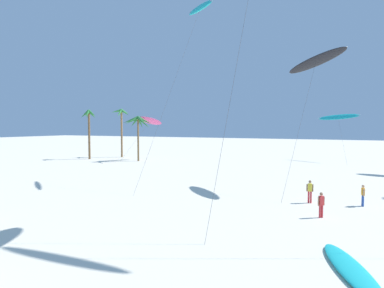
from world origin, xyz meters
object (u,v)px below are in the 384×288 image
object	(u,v)px
palm_tree_2	(138,123)
person_near_left	(363,194)
palm_tree_1	(121,118)
person_near_right	(321,204)
flying_kite_0	(150,121)
person_foreground_walker	(310,191)
flying_kite_2	(316,61)
flying_kite_4	(200,8)
flying_kite_5	(338,117)
palm_tree_0	(89,120)
grounded_kite_0	(351,269)

from	to	relation	value
palm_tree_2	person_near_left	xyz separation A→B (m)	(33.25, -18.95, -5.53)
palm_tree_1	person_near_right	size ratio (longest dim) A/B	5.52
flying_kite_0	person_foreground_walker	xyz separation A→B (m)	(29.00, -22.31, -5.86)
person_foreground_walker	person_near_left	distance (m)	3.70
person_foreground_walker	palm_tree_2	bearing A→B (deg)	146.55
flying_kite_0	flying_kite_2	bearing A→B (deg)	-28.89
flying_kite_0	flying_kite_4	distance (m)	26.25
flying_kite_0	person_foreground_walker	bearing A→B (deg)	-37.57
flying_kite_0	flying_kite_2	world-z (taller)	flying_kite_2
palm_tree_2	flying_kite_0	bearing A→B (deg)	77.65
flying_kite_4	flying_kite_5	bearing A→B (deg)	66.84
flying_kite_5	person_foreground_walker	xyz separation A→B (m)	(-0.51, -35.24, -6.48)
flying_kite_2	person_foreground_walker	xyz separation A→B (m)	(0.42, -6.54, -10.98)
flying_kite_2	flying_kite_4	bearing A→B (deg)	-177.23
palm_tree_1	palm_tree_2	bearing A→B (deg)	-33.35
person_near_left	flying_kite_5	bearing A→B (deg)	95.18
person_near_left	person_foreground_walker	bearing A→B (deg)	-170.56
palm_tree_2	person_foreground_walker	size ratio (longest dim) A/B	4.33
palm_tree_0	person_near_right	world-z (taller)	palm_tree_0
palm_tree_1	palm_tree_0	bearing A→B (deg)	-116.53
palm_tree_2	flying_kite_4	size ratio (longest dim) A/B	0.39
flying_kite_4	person_foreground_walker	distance (m)	22.00
flying_kite_0	palm_tree_1	bearing A→B (deg)	166.12
palm_tree_0	flying_kite_5	bearing A→B (deg)	22.59
flying_kite_4	grounded_kite_0	distance (m)	29.71
palm_tree_0	person_foreground_walker	size ratio (longest dim) A/B	5.02
grounded_kite_0	flying_kite_2	bearing A→B (deg)	100.24
flying_kite_5	grounded_kite_0	xyz separation A→B (m)	(2.43, -47.29, -7.32)
palm_tree_2	grounded_kite_0	size ratio (longest dim) A/B	1.31
palm_tree_0	palm_tree_2	xyz separation A→B (m)	(9.86, 0.94, -0.52)
palm_tree_1	palm_tree_2	xyz separation A→B (m)	(7.07, -4.65, -0.96)
palm_tree_0	palm_tree_1	world-z (taller)	palm_tree_1
palm_tree_0	flying_kite_4	bearing A→B (deg)	-24.72
palm_tree_0	palm_tree_1	distance (m)	6.26
flying_kite_2	person_foreground_walker	distance (m)	12.79
flying_kite_5	palm_tree_2	bearing A→B (deg)	-152.47
palm_tree_0	person_near_left	distance (m)	47.11
palm_tree_1	person_near_right	distance (m)	47.63
palm_tree_0	person_near_right	bearing A→B (deg)	-29.13
flying_kite_2	flying_kite_5	xyz separation A→B (m)	(0.92, 28.71, -4.50)
palm_tree_0	grounded_kite_0	size ratio (longest dim) A/B	1.53
palm_tree_0	person_foreground_walker	xyz separation A→B (m)	(39.47, -18.62, -5.97)
palm_tree_0	flying_kite_2	world-z (taller)	flying_kite_2
flying_kite_4	flying_kite_5	size ratio (longest dim) A/B	2.01
flying_kite_2	person_near_left	distance (m)	13.20
flying_kite_0	person_near_right	distance (m)	40.45
palm_tree_1	grounded_kite_0	distance (m)	54.19
palm_tree_2	grounded_kite_0	xyz separation A→B (m)	(32.54, -31.60, -6.29)
palm_tree_2	flying_kite_0	xyz separation A→B (m)	(0.60, 2.76, 0.42)
person_foreground_walker	person_near_right	distance (m)	4.17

